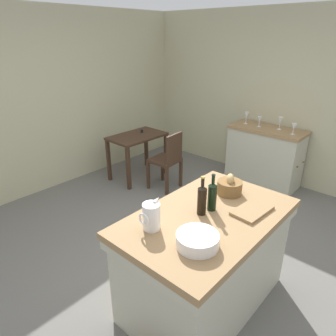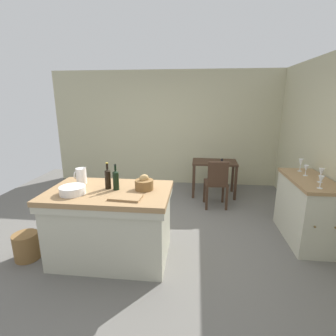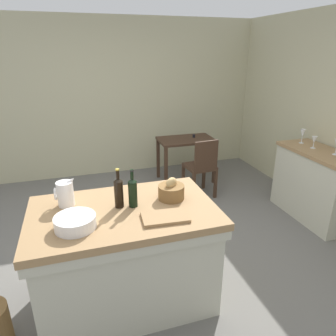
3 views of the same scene
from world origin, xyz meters
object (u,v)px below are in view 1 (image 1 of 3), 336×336
at_px(bread_basket, 230,186).
at_px(wine_glass_middle, 260,120).
at_px(wooden_chair, 168,159).
at_px(wine_glass_right, 246,116).
at_px(wine_glass_far_left, 294,127).
at_px(wine_bottle_dark, 212,196).
at_px(wash_bowl, 197,240).
at_px(island_table, 205,257).
at_px(cutting_board, 252,210).
at_px(wine_glass_left, 280,121).
at_px(side_cabinet, 264,156).
at_px(writing_desk, 137,142).
at_px(pitcher, 151,216).
at_px(wine_bottle_amber, 202,199).

relative_size(bread_basket, wine_glass_middle, 1.45).
bearing_deg(wine_glass_middle, wooden_chair, 144.01).
xyz_separation_m(wooden_chair, wine_glass_right, (1.17, -0.61, 0.55)).
bearing_deg(wine_glass_far_left, wine_bottle_dark, -173.09).
relative_size(wash_bowl, bread_basket, 1.32).
height_order(island_table, cutting_board, cutting_board).
xyz_separation_m(bread_basket, wine_glass_left, (2.22, 0.51, 0.07)).
height_order(wooden_chair, cutting_board, cutting_board).
xyz_separation_m(side_cabinet, wine_glass_left, (0.06, -0.15, 0.58)).
distance_m(side_cabinet, wash_bowl, 3.12).
bearing_deg(wooden_chair, writing_desk, 89.83).
bearing_deg(wash_bowl, side_cabinet, 16.77).
bearing_deg(wine_glass_middle, wine_glass_left, -77.27).
distance_m(island_table, wine_glass_left, 2.76).
height_order(writing_desk, wash_bowl, wash_bowl).
height_order(wooden_chair, wash_bowl, wash_bowl).
bearing_deg(pitcher, wooden_chair, 39.22).
bearing_deg(pitcher, wash_bowl, -80.55).
distance_m(cutting_board, wine_bottle_amber, 0.43).
distance_m(island_table, wooden_chair, 2.22).
height_order(island_table, wine_glass_middle, wine_glass_middle).
height_order(wine_bottle_dark, wine_glass_far_left, wine_bottle_dark).
xyz_separation_m(wooden_chair, wash_bowl, (-1.78, -1.88, 0.46)).
distance_m(side_cabinet, cutting_board, 2.54).
xyz_separation_m(wooden_chair, wine_glass_left, (1.23, -1.14, 0.55)).
bearing_deg(wooden_chair, wine_bottle_amber, -130.93).
bearing_deg(writing_desk, wine_bottle_dark, -119.62).
distance_m(island_table, writing_desk, 2.77).
bearing_deg(wine_glass_right, wine_glass_left, -84.16).
bearing_deg(pitcher, wine_glass_left, 6.87).
distance_m(island_table, wine_bottle_dark, 0.55).
bearing_deg(wine_glass_right, writing_desk, 132.63).
height_order(wine_bottle_dark, wine_glass_middle, wine_bottle_dark).
relative_size(island_table, wine_glass_middle, 9.62).
height_order(writing_desk, wooden_chair, wooden_chair).
xyz_separation_m(side_cabinet, wine_glass_middle, (-0.01, 0.15, 0.56)).
xyz_separation_m(wine_glass_left, wine_glass_right, (-0.05, 0.53, 0.00)).
xyz_separation_m(wine_bottle_dark, wine_glass_middle, (2.49, 0.84, -0.02)).
xyz_separation_m(writing_desk, wine_glass_right, (1.17, -1.27, 0.43)).
distance_m(writing_desk, bread_basket, 2.54).
height_order(side_cabinet, wine_glass_far_left, wine_glass_far_left).
distance_m(side_cabinet, wine_glass_far_left, 0.69).
bearing_deg(wine_glass_right, wooden_chair, 152.53).
distance_m(island_table, side_cabinet, 2.69).
height_order(side_cabinet, bread_basket, bread_basket).
relative_size(writing_desk, wine_glass_middle, 5.96).
relative_size(cutting_board, wine_glass_right, 1.83).
bearing_deg(pitcher, wine_glass_middle, 12.44).
height_order(writing_desk, wine_glass_far_left, wine_glass_far_left).
xyz_separation_m(cutting_board, wine_glass_middle, (2.30, 1.10, 0.10)).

